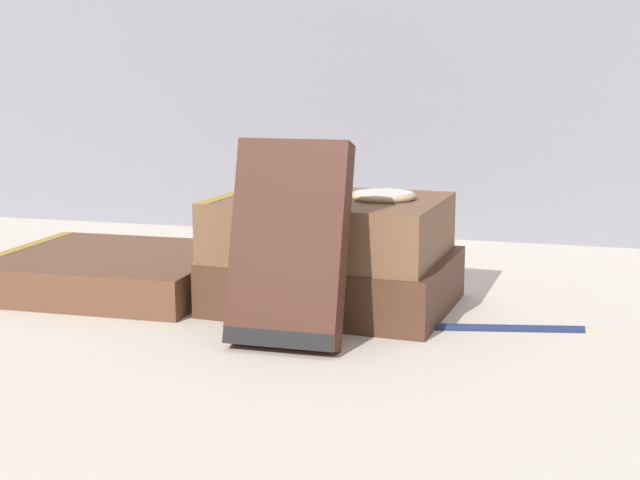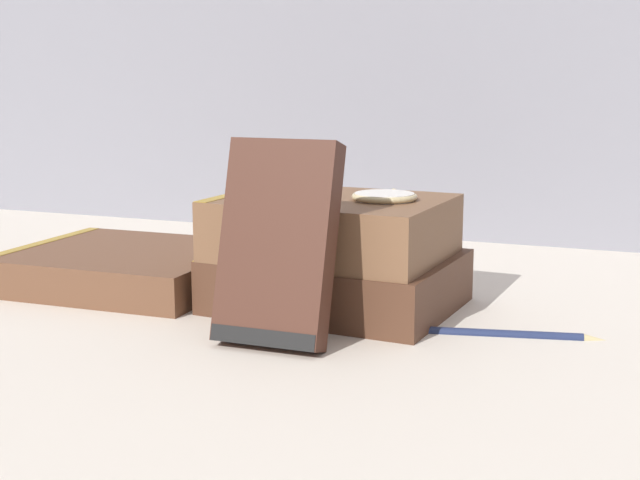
{
  "view_description": "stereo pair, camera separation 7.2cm",
  "coord_description": "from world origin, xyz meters",
  "px_view_note": "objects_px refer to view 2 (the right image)",
  "views": [
    {
      "loc": [
        0.18,
        -0.67,
        0.2
      ],
      "look_at": [
        -0.01,
        0.02,
        0.06
      ],
      "focal_mm": 50.0,
      "sensor_mm": 36.0,
      "label": 1
    },
    {
      "loc": [
        0.25,
        -0.64,
        0.2
      ],
      "look_at": [
        -0.01,
        0.02,
        0.06
      ],
      "focal_mm": 50.0,
      "sensor_mm": 36.0,
      "label": 2
    }
  ],
  "objects_px": {
    "book_flat_top": "(327,227)",
    "fountain_pen": "(510,330)",
    "book_leaning_front": "(277,250)",
    "book_side_left": "(122,267)",
    "pocket_watch": "(384,197)",
    "book_flat_bottom": "(332,280)"
  },
  "relations": [
    {
      "from": "book_flat_bottom",
      "to": "book_side_left",
      "type": "xyz_separation_m",
      "value": [
        -0.21,
        0.0,
        -0.01
      ]
    },
    {
      "from": "book_flat_top",
      "to": "book_side_left",
      "type": "bearing_deg",
      "value": -178.31
    },
    {
      "from": "fountain_pen",
      "to": "book_leaning_front",
      "type": "bearing_deg",
      "value": -165.09
    },
    {
      "from": "book_leaning_front",
      "to": "fountain_pen",
      "type": "bearing_deg",
      "value": 27.05
    },
    {
      "from": "book_leaning_front",
      "to": "pocket_watch",
      "type": "distance_m",
      "value": 0.12
    },
    {
      "from": "pocket_watch",
      "to": "fountain_pen",
      "type": "relative_size",
      "value": 0.41
    },
    {
      "from": "book_leaning_front",
      "to": "fountain_pen",
      "type": "distance_m",
      "value": 0.19
    },
    {
      "from": "book_flat_top",
      "to": "book_leaning_front",
      "type": "height_order",
      "value": "book_leaning_front"
    },
    {
      "from": "book_flat_bottom",
      "to": "book_leaning_front",
      "type": "bearing_deg",
      "value": -85.52
    },
    {
      "from": "book_flat_bottom",
      "to": "book_side_left",
      "type": "distance_m",
      "value": 0.21
    },
    {
      "from": "book_leaning_front",
      "to": "fountain_pen",
      "type": "relative_size",
      "value": 1.07
    },
    {
      "from": "book_side_left",
      "to": "pocket_watch",
      "type": "distance_m",
      "value": 0.27
    },
    {
      "from": "pocket_watch",
      "to": "book_leaning_front",
      "type": "bearing_deg",
      "value": -112.4
    },
    {
      "from": "book_flat_top",
      "to": "pocket_watch",
      "type": "height_order",
      "value": "pocket_watch"
    },
    {
      "from": "book_flat_top",
      "to": "fountain_pen",
      "type": "height_order",
      "value": "book_flat_top"
    },
    {
      "from": "pocket_watch",
      "to": "book_side_left",
      "type": "bearing_deg",
      "value": 179.02
    },
    {
      "from": "book_flat_bottom",
      "to": "fountain_pen",
      "type": "relative_size",
      "value": 1.46
    },
    {
      "from": "book_leaning_front",
      "to": "pocket_watch",
      "type": "xyz_separation_m",
      "value": [
        0.05,
        0.11,
        0.03
      ]
    },
    {
      "from": "fountain_pen",
      "to": "book_flat_top",
      "type": "bearing_deg",
      "value": 157.32
    },
    {
      "from": "book_flat_bottom",
      "to": "book_flat_top",
      "type": "relative_size",
      "value": 1.06
    },
    {
      "from": "book_side_left",
      "to": "pocket_watch",
      "type": "bearing_deg",
      "value": -1.78
    },
    {
      "from": "pocket_watch",
      "to": "book_flat_top",
      "type": "bearing_deg",
      "value": -177.49
    }
  ]
}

